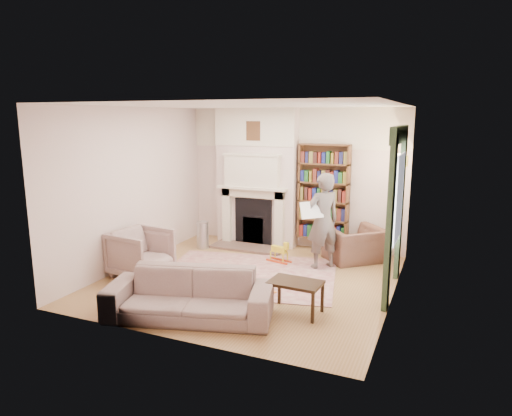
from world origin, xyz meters
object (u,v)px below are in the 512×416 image
at_px(armchair_left, 141,253).
at_px(coffee_table, 295,297).
at_px(armchair_reading, 354,245).
at_px(sofa, 189,295).
at_px(man_reading, 323,221).
at_px(rocking_horse, 279,252).
at_px(bookcase, 324,192).
at_px(paraffin_heater, 203,235).

relative_size(armchair_left, coffee_table, 1.23).
distance_m(armchair_reading, coffee_table, 2.61).
bearing_deg(coffee_table, sofa, -147.88).
bearing_deg(man_reading, rocking_horse, -43.78).
xyz_separation_m(bookcase, rocking_horse, (-0.52, -1.10, -0.97)).
distance_m(sofa, coffee_table, 1.42).
xyz_separation_m(armchair_reading, man_reading, (-0.45, -0.60, 0.53)).
bearing_deg(armchair_reading, coffee_table, 41.79).
bearing_deg(sofa, armchair_reading, 49.25).
distance_m(armchair_reading, paraffin_heater, 3.02).
bearing_deg(coffee_table, armchair_reading, 87.09).
relative_size(armchair_reading, sofa, 0.45).
relative_size(bookcase, armchair_left, 2.14).
xyz_separation_m(armchair_reading, rocking_horse, (-1.25, -0.61, -0.11)).
distance_m(bookcase, paraffin_heater, 2.58).
xyz_separation_m(bookcase, sofa, (-0.80, -3.76, -0.86)).
relative_size(armchair_reading, coffee_table, 1.39).
bearing_deg(rocking_horse, man_reading, 14.94).
height_order(armchair_reading, armchair_left, armchair_left).
bearing_deg(man_reading, armchair_left, -14.42).
relative_size(bookcase, coffee_table, 2.64).
bearing_deg(armchair_left, rocking_horse, -43.98).
bearing_deg(armchair_reading, bookcase, -75.60).
bearing_deg(rocking_horse, armchair_left, -126.46).
bearing_deg(sofa, paraffin_heater, 100.96).
relative_size(bookcase, paraffin_heater, 3.36).
bearing_deg(armchair_reading, paraffin_heater, -35.32).
xyz_separation_m(armchair_reading, sofa, (-1.54, -3.27, 0.00)).
bearing_deg(sofa, coffee_table, 13.06).
xyz_separation_m(armchair_reading, coffee_table, (-0.29, -2.59, -0.09)).
height_order(coffee_table, rocking_horse, coffee_table).
xyz_separation_m(bookcase, paraffin_heater, (-2.27, -0.83, -0.90)).
height_order(armchair_reading, rocking_horse, armchair_reading).
bearing_deg(sofa, rocking_horse, 68.29).
height_order(man_reading, rocking_horse, man_reading).
height_order(bookcase, armchair_left, bookcase).
bearing_deg(man_reading, paraffin_heater, -50.41).
relative_size(armchair_left, rocking_horse, 1.88).
relative_size(sofa, paraffin_heater, 3.96).
distance_m(man_reading, paraffin_heater, 2.63).
distance_m(bookcase, sofa, 3.94).
bearing_deg(paraffin_heater, armchair_reading, 6.48).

